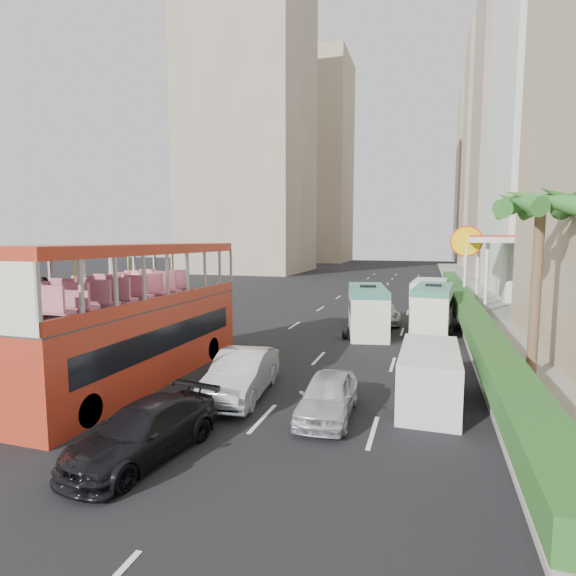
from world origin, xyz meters
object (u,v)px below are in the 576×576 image
at_px(car_black, 145,456).
at_px(minibus_near, 367,310).
at_px(minibus_far, 433,308).
at_px(panel_van_far, 429,296).
at_px(panel_van_near, 429,376).
at_px(car_silver_lane_a, 242,396).
at_px(shell_station, 511,273).
at_px(palm_tree, 536,291).
at_px(van_asset, 378,322).
at_px(car_silver_lane_b, 328,416).
at_px(double_decker_bus, 138,313).

relative_size(car_black, minibus_near, 0.75).
relative_size(minibus_far, panel_van_far, 1.03).
xyz_separation_m(panel_van_near, panel_van_far, (0.00, 19.43, 0.25)).
height_order(car_silver_lane_a, shell_station, shell_station).
bearing_deg(car_silver_lane_a, panel_van_near, 5.19).
height_order(panel_van_near, palm_tree, palm_tree).
height_order(car_black, van_asset, van_asset).
relative_size(car_black, van_asset, 0.89).
relative_size(car_silver_lane_b, minibus_near, 0.64).
distance_m(car_silver_lane_a, minibus_near, 11.99).
bearing_deg(minibus_near, panel_van_far, 58.83).
xyz_separation_m(palm_tree, shell_station, (2.20, 19.00, -0.63)).
height_order(car_silver_lane_b, minibus_far, minibus_far).
distance_m(minibus_near, palm_tree, 10.19).
distance_m(van_asset, minibus_near, 3.62).
distance_m(panel_van_far, palm_tree, 16.73).
xyz_separation_m(minibus_near, shell_station, (9.09, 11.80, 1.46)).
relative_size(van_asset, panel_van_near, 1.10).
bearing_deg(panel_van_far, car_silver_lane_b, -93.75).
distance_m(car_silver_lane_a, panel_van_far, 21.49).
height_order(car_silver_lane_a, van_asset, car_silver_lane_a).
bearing_deg(palm_tree, panel_van_far, 102.41).
bearing_deg(car_silver_lane_b, minibus_near, 90.30).
relative_size(double_decker_bus, shell_station, 1.38).
distance_m(car_silver_lane_a, shell_station, 26.34).
xyz_separation_m(minibus_far, panel_van_far, (-0.19, 7.26, -0.16)).
height_order(minibus_near, shell_station, shell_station).
distance_m(panel_van_near, palm_tree, 5.42).
height_order(double_decker_bus, car_silver_lane_b, double_decker_bus).
relative_size(car_black, panel_van_near, 0.99).
distance_m(car_silver_lane_a, van_asset, 15.27).
relative_size(double_decker_bus, panel_van_far, 1.94).
bearing_deg(car_black, minibus_far, 77.86).
distance_m(double_decker_bus, panel_van_near, 10.39).
height_order(car_black, palm_tree, palm_tree).
height_order(car_silver_lane_b, car_black, car_silver_lane_b).
bearing_deg(car_black, car_silver_lane_b, 53.75).
distance_m(car_black, minibus_far, 19.21).
xyz_separation_m(panel_van_far, palm_tree, (3.56, -16.19, 2.25)).
xyz_separation_m(van_asset, panel_van_far, (3.04, 5.62, 1.13)).
relative_size(car_silver_lane_b, panel_van_near, 0.84).
bearing_deg(panel_van_near, shell_station, 76.04).
xyz_separation_m(double_decker_bus, minibus_far, (10.43, 12.93, -1.24)).
bearing_deg(panel_van_near, car_silver_lane_a, -168.36).
bearing_deg(panel_van_far, minibus_near, -106.50).
bearing_deg(double_decker_bus, car_silver_lane_a, -5.54).
bearing_deg(car_silver_lane_a, double_decker_bus, 168.59).
height_order(double_decker_bus, panel_van_near, double_decker_bus).
bearing_deg(shell_station, van_asset, -136.23).
relative_size(van_asset, palm_tree, 0.76).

